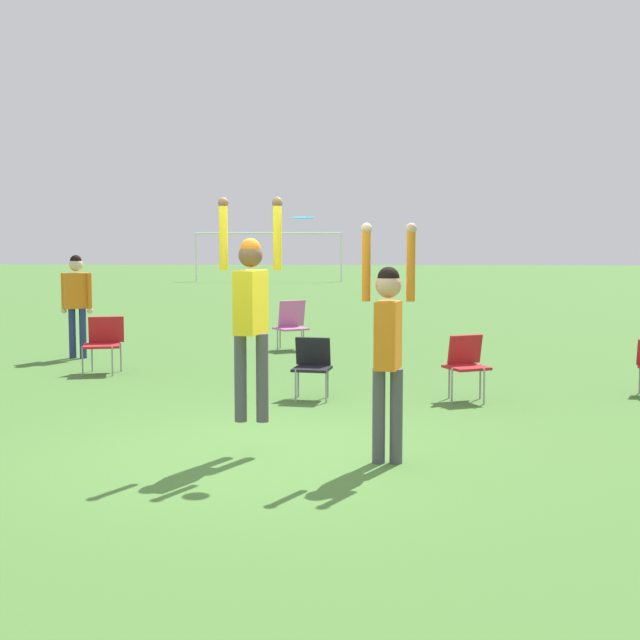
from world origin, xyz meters
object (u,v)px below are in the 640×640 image
Objects in this scene: camping_chair_2 at (291,322)px; camping_chair_3 at (104,340)px; person_defending at (388,336)px; person_jumping at (251,303)px; frisbee at (303,218)px; camping_chair_0 at (466,361)px; person_spectator_near at (77,296)px; camping_chair_4 at (312,362)px.

camping_chair_2 is 1.06× the size of camping_chair_3.
person_defending is 2.43× the size of camping_chair_2.
frisbee is at bearing -74.89° from person_jumping.
frisbee is 3.96m from camping_chair_0.
frisbee reaches higher than person_spectator_near.
camping_chair_3 is at bearing 42.62° from person_jumping.
person_jumping is 3.20m from camping_chair_4.
camping_chair_0 is 0.47× the size of person_spectator_near.
person_jumping is 2.58× the size of camping_chair_0.
frisbee is 8.11m from person_spectator_near.
person_defending is 3.49m from camping_chair_4.
camping_chair_4 is (0.39, 3.01, -1.00)m from person_jumping.
camping_chair_3 is (-2.65, -3.05, -0.00)m from camping_chair_2.
person_defending reaches higher than camping_chair_3.
person_spectator_near is at bearing -10.12° from camping_chair_2.
camping_chair_4 is 0.44× the size of person_spectator_near.
person_spectator_near is (-4.36, 3.67, 0.61)m from camping_chair_4.
person_jumping is 0.97× the size of person_defending.
person_defending reaches higher than camping_chair_2.
person_jumping is 3.97m from camping_chair_0.
camping_chair_4 is at bearing 92.22° from frisbee.
camping_chair_2 is at bearing 96.06° from frisbee.
frisbee is 0.28× the size of camping_chair_4.
person_jumping reaches higher than camping_chair_0.
frisbee is (0.50, 0.03, 0.81)m from person_jumping.
frisbee is 0.12× the size of person_spectator_near.
camping_chair_3 is at bearing -93.59° from person_spectator_near.
camping_chair_0 is (2.38, 3.02, -0.96)m from person_jumping.
frisbee is at bearing 101.03° from camping_chair_4.
person_jumping is 9.72× the size of frisbee.
frisbee is at bearing 109.38° from camping_chair_3.
person_spectator_near reaches higher than camping_chair_2.
camping_chair_0 reaches higher than camping_chair_4.
camping_chair_4 is at bearing -25.12° from camping_chair_0.
camping_chair_0 is 0.91× the size of camping_chair_2.
person_spectator_near is (-5.28, 6.97, -0.10)m from person_defending.
camping_chair_3 is 3.96m from camping_chair_4.
person_defending is 2.81× the size of camping_chair_4.
camping_chair_0 is 7.35m from person_spectator_near.
frisbee is 0.26× the size of camping_chair_3.
camping_chair_3 is at bearing -46.11° from camping_chair_0.
person_spectator_near reaches higher than camping_chair_4.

